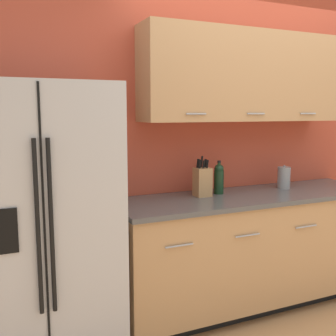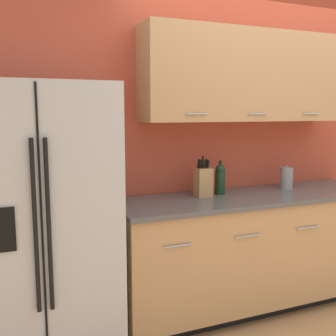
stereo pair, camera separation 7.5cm
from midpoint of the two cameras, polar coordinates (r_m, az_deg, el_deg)
wall_back at (r=3.48m, az=11.21°, el=5.59°), size 10.00×0.39×2.60m
counter_unit at (r=3.33m, az=11.26°, el=-11.40°), size 2.24×0.64×0.93m
refrigerator at (r=2.61m, az=-19.09°, el=-7.87°), size 0.95×0.73×1.75m
knife_block at (r=3.04m, az=4.31°, el=-1.95°), size 0.12×0.11×0.31m
wine_bottle at (r=3.14m, az=6.71°, el=-1.47°), size 0.08×0.08×0.27m
steel_canister at (r=3.48m, az=15.87°, el=-1.34°), size 0.11×0.11×0.20m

